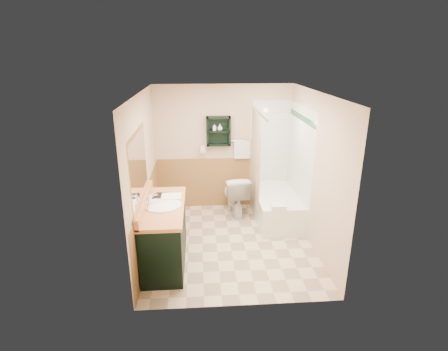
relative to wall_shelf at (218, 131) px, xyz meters
The scene contains 25 objects.
floor 2.09m from the wall_shelf, 85.93° to the right, with size 3.00×3.00×0.00m, color beige.
back_wall 0.38m from the wall_shelf, 48.99° to the left, with size 2.60×0.04×2.40m, color beige.
left_wall 1.89m from the wall_shelf, 130.97° to the right, with size 0.04×3.00×2.40m, color beige.
right_wall 2.03m from the wall_shelf, 44.70° to the right, with size 0.04×3.00×2.40m, color beige.
ceiling 1.66m from the wall_shelf, 85.93° to the right, with size 2.60×3.00×0.04m, color white.
wainscot_left 2.12m from the wall_shelf, 130.14° to the right, with size 2.98×2.98×1.00m, color #A87C44, non-canonical shape.
wainscot_back 1.06m from the wall_shelf, 38.66° to the left, with size 2.58×2.58×1.00m, color #A87C44, non-canonical shape.
mirror_frame 2.28m from the wall_shelf, 120.90° to the right, with size 1.30×1.30×1.00m, color brown, non-canonical shape.
mirror_glass 2.28m from the wall_shelf, 120.79° to the right, with size 1.20×1.20×0.90m, color white, non-canonical shape.
tile_right 1.61m from the wall_shelf, 25.39° to the right, with size 1.50×1.50×2.10m, color white, non-canonical shape.
tile_back 1.23m from the wall_shelf, ahead, with size 0.95×0.95×2.10m, color white, non-canonical shape.
tile_accent 1.56m from the wall_shelf, 25.55° to the right, with size 1.50×1.50×0.10m, color #12422D, non-canonical shape.
wall_shelf is the anchor object (origin of this frame).
hair_dryer 0.46m from the wall_shelf, behind, with size 0.10×0.24×0.18m, color white, non-canonical shape.
towel_bar 0.49m from the wall_shelf, ahead, with size 0.40×0.06×0.40m, color white, non-canonical shape.
curtain_rod 1.01m from the wall_shelf, 46.11° to the right, with size 0.03×0.03×1.60m, color silver.
shower_curtain 0.89m from the wall_shelf, 37.30° to the right, with size 1.05×1.05×1.70m, color beige, non-canonical shape.
vanity 2.33m from the wall_shelf, 115.78° to the right, with size 0.59×1.43×0.90m, color black.
bathtub 1.75m from the wall_shelf, 29.77° to the right, with size 0.77×1.50×0.51m, color white.
toilet 1.24m from the wall_shelf, 49.13° to the right, with size 0.44×0.79×0.78m, color white.
counter_towel 1.89m from the wall_shelf, 116.45° to the right, with size 0.29×0.23×0.04m, color white.
vanity_book 1.92m from the wall_shelf, 125.04° to the right, with size 0.17×0.02×0.23m, color black.
tub_towel 1.83m from the wall_shelf, 53.67° to the right, with size 0.24×0.20×0.07m, color white.
soap_bottle_a 0.09m from the wall_shelf, behind, with size 0.06×0.12×0.06m, color white.
soap_bottle_b 0.07m from the wall_shelf, 10.63° to the right, with size 0.09×0.12×0.09m, color white.
Camera 1 is at (-0.46, -4.99, 2.95)m, focal length 28.00 mm.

